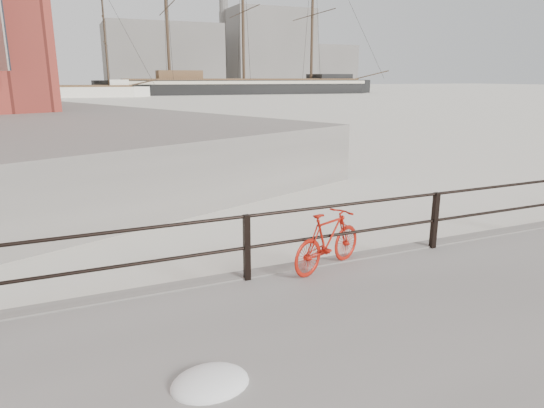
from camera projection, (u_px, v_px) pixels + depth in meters
name	position (u px, v px, depth m)	size (l,w,h in m)	color
bicycle	(328.00, 240.00, 7.52)	(1.55, 0.23, 0.94)	#AB170B
barque_black	(244.00, 94.00, 97.93)	(64.67, 21.17, 36.27)	black
schooner_mid	(71.00, 97.00, 82.04)	(28.03, 11.86, 20.24)	white
industrial_west	(163.00, 57.00, 139.77)	(32.00, 18.00, 18.00)	gray
industrial_mid	(268.00, 49.00, 156.95)	(26.00, 20.00, 24.00)	gray
industrial_east	(322.00, 66.00, 171.52)	(20.00, 16.00, 14.00)	gray
smokestack	(224.00, 16.00, 153.84)	(2.80, 2.80, 44.00)	gray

